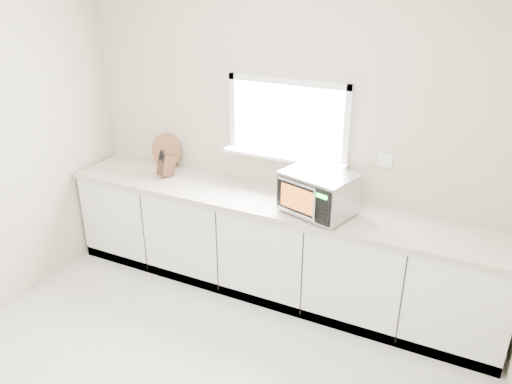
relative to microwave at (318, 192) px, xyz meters
The scene contains 7 objects.
back_wall 0.63m from the microwave, 138.65° to the left, with size 4.00×0.17×2.70m.
cabinets 0.79m from the microwave, 169.25° to the left, with size 3.92×0.60×0.88m, color white.
countertop 0.48m from the microwave, behind, with size 3.92×0.64×0.04m, color beige.
microwave is the anchor object (origin of this frame).
knife_block 1.55m from the microwave, behind, with size 0.13×0.21×0.28m.
cutting_board 1.73m from the microwave, 169.27° to the left, with size 0.33×0.33×0.02m, color brown.
coffee_grinder 0.21m from the microwave, 14.17° to the left, with size 0.16×0.16×0.24m.
Camera 1 is at (1.57, -1.85, 2.73)m, focal length 35.00 mm.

